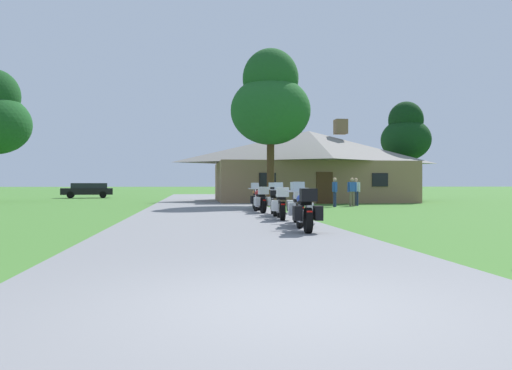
{
  "coord_description": "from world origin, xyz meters",
  "views": [
    {
      "loc": [
        -0.85,
        -4.9,
        1.28
      ],
      "look_at": [
        2.07,
        18.14,
        1.25
      ],
      "focal_mm": 35.17,
      "sensor_mm": 36.0,
      "label": 1
    }
  ],
  "objects_px": {
    "bystander_blue_shirt_by_tree": "(335,191)",
    "tree_by_lodge_front": "(271,102)",
    "motorcycle_white_third_in_row": "(281,204)",
    "bystander_white_shirt_near_lodge": "(356,190)",
    "tree_right_of_lodge": "(406,134)",
    "motorcycle_yellow_fourth_in_row": "(274,201)",
    "motorcycle_blue_nearest_to_camera": "(305,210)",
    "motorcycle_red_fifth_in_row": "(261,200)",
    "bystander_blue_shirt_beside_signpost": "(352,190)",
    "motorcycle_orange_farthest_in_row": "(257,198)",
    "motorcycle_black_second_in_row": "(299,207)",
    "parked_black_suv_far_left": "(88,190)"
  },
  "relations": [
    {
      "from": "motorcycle_orange_farthest_in_row",
      "to": "bystander_blue_shirt_beside_signpost",
      "type": "bearing_deg",
      "value": 35.35
    },
    {
      "from": "motorcycle_blue_nearest_to_camera",
      "to": "bystander_white_shirt_near_lodge",
      "type": "height_order",
      "value": "bystander_white_shirt_near_lodge"
    },
    {
      "from": "bystander_blue_shirt_beside_signpost",
      "to": "motorcycle_red_fifth_in_row",
      "type": "bearing_deg",
      "value": 50.28
    },
    {
      "from": "motorcycle_yellow_fourth_in_row",
      "to": "bystander_white_shirt_near_lodge",
      "type": "bearing_deg",
      "value": 60.48
    },
    {
      "from": "motorcycle_blue_nearest_to_camera",
      "to": "motorcycle_black_second_in_row",
      "type": "relative_size",
      "value": 1.0
    },
    {
      "from": "motorcycle_blue_nearest_to_camera",
      "to": "bystander_blue_shirt_by_tree",
      "type": "bearing_deg",
      "value": 74.7
    },
    {
      "from": "tree_right_of_lodge",
      "to": "motorcycle_white_third_in_row",
      "type": "bearing_deg",
      "value": -122.93
    },
    {
      "from": "motorcycle_blue_nearest_to_camera",
      "to": "motorcycle_black_second_in_row",
      "type": "height_order",
      "value": "same"
    },
    {
      "from": "motorcycle_yellow_fourth_in_row",
      "to": "tree_right_of_lodge",
      "type": "relative_size",
      "value": 0.26
    },
    {
      "from": "motorcycle_red_fifth_in_row",
      "to": "bystander_white_shirt_near_lodge",
      "type": "xyz_separation_m",
      "value": [
        6.76,
        7.38,
        0.32
      ]
    },
    {
      "from": "motorcycle_white_third_in_row",
      "to": "bystander_white_shirt_near_lodge",
      "type": "height_order",
      "value": "bystander_white_shirt_near_lodge"
    },
    {
      "from": "motorcycle_white_third_in_row",
      "to": "tree_right_of_lodge",
      "type": "bearing_deg",
      "value": 61.95
    },
    {
      "from": "bystander_white_shirt_near_lodge",
      "to": "bystander_blue_shirt_beside_signpost",
      "type": "height_order",
      "value": "same"
    },
    {
      "from": "motorcycle_blue_nearest_to_camera",
      "to": "bystander_blue_shirt_beside_signpost",
      "type": "bearing_deg",
      "value": 71.5
    },
    {
      "from": "motorcycle_black_second_in_row",
      "to": "bystander_blue_shirt_beside_signpost",
      "type": "distance_m",
      "value": 14.99
    },
    {
      "from": "motorcycle_red_fifth_in_row",
      "to": "tree_right_of_lodge",
      "type": "height_order",
      "value": "tree_right_of_lodge"
    },
    {
      "from": "motorcycle_white_third_in_row",
      "to": "bystander_blue_shirt_by_tree",
      "type": "relative_size",
      "value": 1.25
    },
    {
      "from": "motorcycle_blue_nearest_to_camera",
      "to": "motorcycle_yellow_fourth_in_row",
      "type": "xyz_separation_m",
      "value": [
        0.29,
        6.7,
        0.01
      ]
    },
    {
      "from": "bystander_blue_shirt_beside_signpost",
      "to": "tree_by_lodge_front",
      "type": "bearing_deg",
      "value": -5.75
    },
    {
      "from": "motorcycle_red_fifth_in_row",
      "to": "tree_by_lodge_front",
      "type": "xyz_separation_m",
      "value": [
        1.62,
        7.6,
        5.56
      ]
    },
    {
      "from": "motorcycle_orange_farthest_in_row",
      "to": "bystander_white_shirt_near_lodge",
      "type": "distance_m",
      "value": 8.35
    },
    {
      "from": "motorcycle_yellow_fourth_in_row",
      "to": "bystander_blue_shirt_beside_signpost",
      "type": "height_order",
      "value": "bystander_blue_shirt_beside_signpost"
    },
    {
      "from": "motorcycle_white_third_in_row",
      "to": "bystander_blue_shirt_beside_signpost",
      "type": "relative_size",
      "value": 1.25
    },
    {
      "from": "motorcycle_blue_nearest_to_camera",
      "to": "motorcycle_red_fifth_in_row",
      "type": "distance_m",
      "value": 8.87
    },
    {
      "from": "motorcycle_white_third_in_row",
      "to": "bystander_white_shirt_near_lodge",
      "type": "xyz_separation_m",
      "value": [
        6.63,
        11.77,
        0.32
      ]
    },
    {
      "from": "motorcycle_yellow_fourth_in_row",
      "to": "motorcycle_red_fifth_in_row",
      "type": "bearing_deg",
      "value": 101.31
    },
    {
      "from": "bystander_blue_shirt_by_tree",
      "to": "tree_by_lodge_front",
      "type": "xyz_separation_m",
      "value": [
        -3.47,
        1.47,
        5.23
      ]
    },
    {
      "from": "bystander_white_shirt_near_lodge",
      "to": "bystander_blue_shirt_by_tree",
      "type": "distance_m",
      "value": 2.09
    },
    {
      "from": "tree_by_lodge_front",
      "to": "motorcycle_white_third_in_row",
      "type": "bearing_deg",
      "value": -97.11
    },
    {
      "from": "motorcycle_white_third_in_row",
      "to": "bystander_blue_shirt_beside_signpost",
      "type": "height_order",
      "value": "bystander_blue_shirt_beside_signpost"
    },
    {
      "from": "motorcycle_blue_nearest_to_camera",
      "to": "bystander_blue_shirt_beside_signpost",
      "type": "relative_size",
      "value": 1.25
    },
    {
      "from": "motorcycle_yellow_fourth_in_row",
      "to": "bystander_blue_shirt_by_tree",
      "type": "xyz_separation_m",
      "value": [
        4.84,
        8.29,
        0.31
      ]
    },
    {
      "from": "motorcycle_yellow_fourth_in_row",
      "to": "motorcycle_red_fifth_in_row",
      "type": "xyz_separation_m",
      "value": [
        -0.25,
        2.17,
        -0.01
      ]
    },
    {
      "from": "motorcycle_orange_farthest_in_row",
      "to": "tree_by_lodge_front",
      "type": "distance_m",
      "value": 7.82
    },
    {
      "from": "motorcycle_black_second_in_row",
      "to": "tree_right_of_lodge",
      "type": "height_order",
      "value": "tree_right_of_lodge"
    },
    {
      "from": "motorcycle_black_second_in_row",
      "to": "motorcycle_red_fifth_in_row",
      "type": "height_order",
      "value": "same"
    },
    {
      "from": "motorcycle_yellow_fourth_in_row",
      "to": "bystander_white_shirt_near_lodge",
      "type": "height_order",
      "value": "bystander_white_shirt_near_lodge"
    },
    {
      "from": "bystander_blue_shirt_by_tree",
      "to": "parked_black_suv_far_left",
      "type": "relative_size",
      "value": 0.34
    },
    {
      "from": "motorcycle_yellow_fourth_in_row",
      "to": "tree_by_lodge_front",
      "type": "distance_m",
      "value": 11.31
    },
    {
      "from": "motorcycle_red_fifth_in_row",
      "to": "motorcycle_blue_nearest_to_camera",
      "type": "bearing_deg",
      "value": -95.67
    },
    {
      "from": "motorcycle_red_fifth_in_row",
      "to": "bystander_blue_shirt_by_tree",
      "type": "distance_m",
      "value": 7.97
    },
    {
      "from": "motorcycle_blue_nearest_to_camera",
      "to": "motorcycle_yellow_fourth_in_row",
      "type": "height_order",
      "value": "same"
    },
    {
      "from": "tree_by_lodge_front",
      "to": "bystander_blue_shirt_beside_signpost",
      "type": "bearing_deg",
      "value": -8.8
    },
    {
      "from": "motorcycle_white_third_in_row",
      "to": "motorcycle_yellow_fourth_in_row",
      "type": "distance_m",
      "value": 2.23
    },
    {
      "from": "motorcycle_orange_farthest_in_row",
      "to": "bystander_blue_shirt_beside_signpost",
      "type": "xyz_separation_m",
      "value": [
        6.21,
        4.57,
        0.32
      ]
    },
    {
      "from": "bystander_blue_shirt_by_tree",
      "to": "tree_right_of_lodge",
      "type": "xyz_separation_m",
      "value": [
        9.41,
        11.68,
        4.49
      ]
    },
    {
      "from": "motorcycle_black_second_in_row",
      "to": "motorcycle_orange_farthest_in_row",
      "type": "bearing_deg",
      "value": 96.22
    },
    {
      "from": "bystander_blue_shirt_by_tree",
      "to": "motorcycle_black_second_in_row",
      "type": "bearing_deg",
      "value": 161.8
    },
    {
      "from": "bystander_blue_shirt_by_tree",
      "to": "bystander_blue_shirt_beside_signpost",
      "type": "bearing_deg",
      "value": -57.13
    },
    {
      "from": "motorcycle_blue_nearest_to_camera",
      "to": "motorcycle_orange_farthest_in_row",
      "type": "relative_size",
      "value": 1.0
    }
  ]
}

